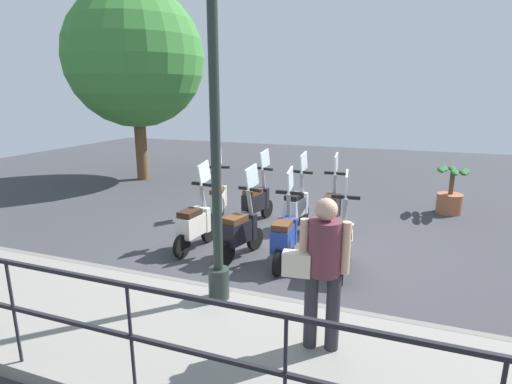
{
  "coord_description": "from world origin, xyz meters",
  "views": [
    {
      "loc": [
        -6.59,
        -1.98,
        2.7
      ],
      "look_at": [
        0.2,
        0.5,
        0.9
      ],
      "focal_mm": 28.0,
      "sensor_mm": 36.0,
      "label": 1
    }
  ],
  "objects_px": {
    "scooter_far_0": "(332,208)",
    "scooter_far_2": "(257,201)",
    "scooter_near_0": "(343,243)",
    "scooter_near_1": "(284,236)",
    "tree_large": "(135,58)",
    "scooter_near_2": "(241,230)",
    "scooter_far_1": "(296,206)",
    "pedestrian_with_bag": "(322,263)",
    "potted_palm": "(450,194)",
    "scooter_far_3": "(218,199)",
    "scooter_near_3": "(195,223)",
    "lamp_post_near": "(216,152)"
  },
  "relations": [
    {
      "from": "scooter_far_0",
      "to": "scooter_far_2",
      "type": "xyz_separation_m",
      "value": [
        -0.0,
        1.59,
        0.0
      ]
    },
    {
      "from": "scooter_near_0",
      "to": "scooter_far_0",
      "type": "relative_size",
      "value": 1.0
    },
    {
      "from": "scooter_near_1",
      "to": "scooter_far_2",
      "type": "xyz_separation_m",
      "value": [
        1.87,
        1.15,
        0.0
      ]
    },
    {
      "from": "tree_large",
      "to": "scooter_near_0",
      "type": "xyz_separation_m",
      "value": [
        -4.76,
        -7.02,
        -3.23
      ]
    },
    {
      "from": "scooter_near_2",
      "to": "scooter_far_1",
      "type": "relative_size",
      "value": 1.0
    },
    {
      "from": "pedestrian_with_bag",
      "to": "scooter_near_2",
      "type": "bearing_deg",
      "value": 32.25
    },
    {
      "from": "tree_large",
      "to": "scooter_near_1",
      "type": "xyz_separation_m",
      "value": [
        -4.78,
        -6.1,
        -3.23
      ]
    },
    {
      "from": "pedestrian_with_bag",
      "to": "potted_palm",
      "type": "relative_size",
      "value": 1.5
    },
    {
      "from": "scooter_near_1",
      "to": "scooter_far_1",
      "type": "relative_size",
      "value": 1.0
    },
    {
      "from": "scooter_near_0",
      "to": "scooter_far_3",
      "type": "xyz_separation_m",
      "value": [
        1.67,
        2.88,
        0.0
      ]
    },
    {
      "from": "tree_large",
      "to": "scooter_near_1",
      "type": "relative_size",
      "value": 3.76
    },
    {
      "from": "scooter_near_2",
      "to": "scooter_near_3",
      "type": "relative_size",
      "value": 1.0
    },
    {
      "from": "scooter_far_0",
      "to": "scooter_far_1",
      "type": "relative_size",
      "value": 1.0
    },
    {
      "from": "scooter_near_2",
      "to": "lamp_post_near",
      "type": "bearing_deg",
      "value": -153.02
    },
    {
      "from": "tree_large",
      "to": "potted_palm",
      "type": "xyz_separation_m",
      "value": [
        -0.73,
        -8.89,
        -3.27
      ]
    },
    {
      "from": "lamp_post_near",
      "to": "potted_palm",
      "type": "relative_size",
      "value": 4.0
    },
    {
      "from": "lamp_post_near",
      "to": "scooter_near_1",
      "type": "bearing_deg",
      "value": -14.11
    },
    {
      "from": "scooter_near_1",
      "to": "scooter_near_2",
      "type": "height_order",
      "value": "same"
    },
    {
      "from": "scooter_near_3",
      "to": "scooter_far_1",
      "type": "distance_m",
      "value": 2.19
    },
    {
      "from": "scooter_far_0",
      "to": "scooter_near_1",
      "type": "bearing_deg",
      "value": 166.54
    },
    {
      "from": "scooter_far_1",
      "to": "scooter_near_3",
      "type": "bearing_deg",
      "value": 148.34
    },
    {
      "from": "scooter_near_1",
      "to": "scooter_near_2",
      "type": "relative_size",
      "value": 1.0
    },
    {
      "from": "scooter_near_2",
      "to": "scooter_far_0",
      "type": "relative_size",
      "value": 1.0
    },
    {
      "from": "scooter_near_0",
      "to": "scooter_near_3",
      "type": "bearing_deg",
      "value": 82.94
    },
    {
      "from": "pedestrian_with_bag",
      "to": "scooter_near_3",
      "type": "relative_size",
      "value": 1.03
    },
    {
      "from": "scooter_near_3",
      "to": "scooter_far_0",
      "type": "relative_size",
      "value": 1.0
    },
    {
      "from": "pedestrian_with_bag",
      "to": "scooter_far_0",
      "type": "relative_size",
      "value": 1.03
    },
    {
      "from": "scooter_far_3",
      "to": "scooter_far_2",
      "type": "bearing_deg",
      "value": -95.14
    },
    {
      "from": "pedestrian_with_bag",
      "to": "scooter_near_1",
      "type": "height_order",
      "value": "pedestrian_with_bag"
    },
    {
      "from": "potted_palm",
      "to": "tree_large",
      "type": "bearing_deg",
      "value": 85.29
    },
    {
      "from": "tree_large",
      "to": "scooter_far_0",
      "type": "distance_m",
      "value": 7.86
    },
    {
      "from": "scooter_far_3",
      "to": "scooter_near_1",
      "type": "bearing_deg",
      "value": -147.45
    },
    {
      "from": "scooter_near_1",
      "to": "scooter_near_2",
      "type": "xyz_separation_m",
      "value": [
        0.02,
        0.77,
        0.0
      ]
    },
    {
      "from": "tree_large",
      "to": "scooter_far_3",
      "type": "height_order",
      "value": "tree_large"
    },
    {
      "from": "scooter_far_3",
      "to": "lamp_post_near",
      "type": "bearing_deg",
      "value": -171.21
    },
    {
      "from": "tree_large",
      "to": "scooter_near_1",
      "type": "height_order",
      "value": "tree_large"
    },
    {
      "from": "scooter_far_0",
      "to": "scooter_far_1",
      "type": "distance_m",
      "value": 0.7
    },
    {
      "from": "scooter_far_1",
      "to": "scooter_far_2",
      "type": "distance_m",
      "value": 0.9
    },
    {
      "from": "tree_large",
      "to": "scooter_near_2",
      "type": "distance_m",
      "value": 7.85
    },
    {
      "from": "tree_large",
      "to": "scooter_far_1",
      "type": "distance_m",
      "value": 7.33
    },
    {
      "from": "pedestrian_with_bag",
      "to": "scooter_near_3",
      "type": "distance_m",
      "value": 3.51
    },
    {
      "from": "pedestrian_with_bag",
      "to": "scooter_far_3",
      "type": "distance_m",
      "value": 4.91
    },
    {
      "from": "potted_palm",
      "to": "scooter_near_0",
      "type": "relative_size",
      "value": 0.69
    },
    {
      "from": "scooter_far_0",
      "to": "scooter_near_2",
      "type": "bearing_deg",
      "value": 146.57
    },
    {
      "from": "scooter_near_1",
      "to": "scooter_far_0",
      "type": "height_order",
      "value": "same"
    },
    {
      "from": "lamp_post_near",
      "to": "pedestrian_with_bag",
      "type": "bearing_deg",
      "value": -112.23
    },
    {
      "from": "scooter_near_3",
      "to": "scooter_far_3",
      "type": "distance_m",
      "value": 1.66
    },
    {
      "from": "tree_large",
      "to": "scooter_far_0",
      "type": "bearing_deg",
      "value": -114.05
    },
    {
      "from": "lamp_post_near",
      "to": "potted_palm",
      "type": "xyz_separation_m",
      "value": [
        5.65,
        -3.18,
        -1.58
      ]
    },
    {
      "from": "potted_palm",
      "to": "scooter_near_3",
      "type": "distance_m",
      "value": 5.95
    }
  ]
}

